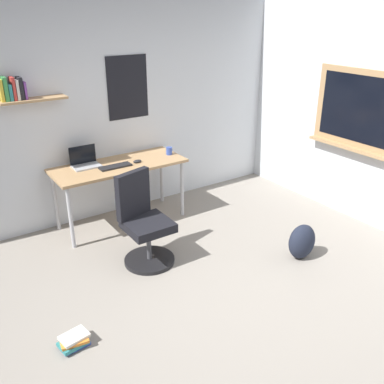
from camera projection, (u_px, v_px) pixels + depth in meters
The scene contains 10 objects.
ground_plane at pixel (230, 310), 3.74m from camera, with size 5.20×5.20×0.00m, color gray.
wall_back at pixel (104, 110), 5.08m from camera, with size 5.00×0.30×2.60m.
desk at pixel (119, 170), 5.01m from camera, with size 1.54×0.63×0.75m.
office_chair at pixel (144, 225), 4.33m from camera, with size 0.52×0.54×0.95m.
laptop at pixel (85, 162), 4.89m from camera, with size 0.31×0.21×0.23m.
keyboard at pixel (115, 166), 4.88m from camera, with size 0.37×0.13×0.02m, color black.
computer_mouse at pixel (137, 161), 5.02m from camera, with size 0.10×0.06×0.03m, color #262628.
coffee_mug at pixel (169, 151), 5.28m from camera, with size 0.08×0.08×0.09m, color #334CA5.
backpack at pixel (302, 242), 4.46m from camera, with size 0.32×0.22×0.38m, color #1E2333.
book_stack_on_floor at pixel (74, 341), 3.33m from camera, with size 0.25×0.19×0.10m.
Camera 1 is at (-1.96, -2.31, 2.45)m, focal length 40.08 mm.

